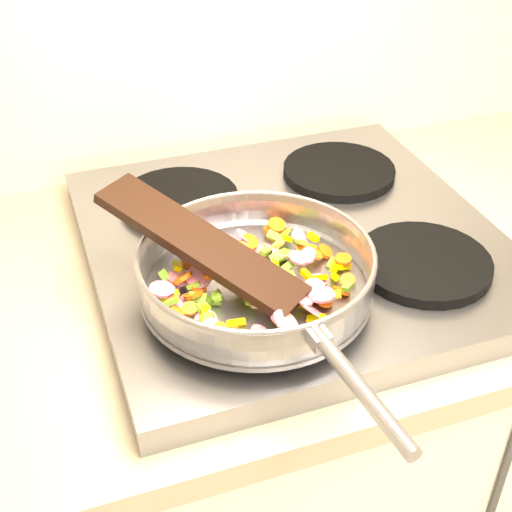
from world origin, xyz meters
name	(u,v)px	position (x,y,z in m)	size (l,w,h in m)	color
cooktop	(293,245)	(-0.70, 1.67, 0.92)	(0.60, 0.60, 0.04)	#939399
grate_fl	(233,306)	(-0.84, 1.52, 0.95)	(0.19, 0.19, 0.02)	black
grate_fr	(423,263)	(-0.56, 1.52, 0.95)	(0.19, 0.19, 0.02)	black
grate_bl	(179,200)	(-0.84, 1.81, 0.95)	(0.19, 0.19, 0.02)	black
grate_br	(339,171)	(-0.56, 1.81, 0.95)	(0.19, 0.19, 0.02)	black
saute_pan	(257,271)	(-0.80, 1.53, 0.99)	(0.35, 0.52, 0.06)	#9E9EA5
vegetable_heap	(254,279)	(-0.81, 1.54, 0.98)	(0.28, 0.25, 0.05)	#EBD500
wooden_spatula	(200,244)	(-0.87, 1.58, 1.02)	(0.30, 0.07, 0.01)	black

